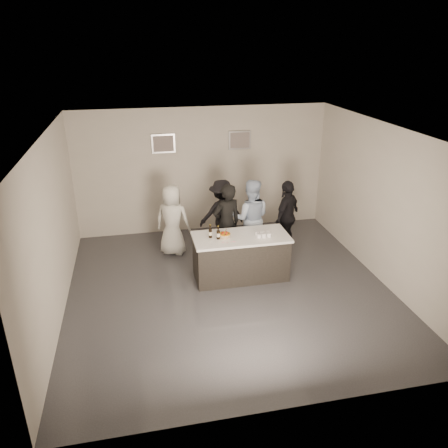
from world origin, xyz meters
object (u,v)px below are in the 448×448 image
Objects in this scene: person_main_blue at (251,218)px; person_guest_back at (222,213)px; beer_bottle_a at (210,231)px; person_main_black at (227,224)px; bar_counter at (241,257)px; person_guest_right at (287,216)px; person_guest_left at (172,220)px; cake at (225,236)px; beer_bottle_b at (218,233)px.

person_main_blue reaches higher than person_guest_back.
person_main_black is at bearing 55.02° from beer_bottle_a.
person_guest_back is (-0.06, 1.53, 0.33)m from bar_counter.
person_main_black is at bearing -34.73° from person_guest_right.
person_main_blue is at bearing -175.64° from person_main_black.
person_guest_left is 0.96× the size of person_guest_right.
bar_counter is 1.07× the size of person_main_black.
person_guest_left is at bearing -53.46° from person_guest_right.
person_guest_back is (-1.34, 0.57, -0.04)m from person_guest_right.
cake reaches higher than bar_counter.
beer_bottle_a reaches higher than cake.
person_guest_left is at bearing 123.10° from cake.
beer_bottle_b is 1.34m from person_main_blue.
person_guest_left is (-0.61, 1.29, -0.24)m from beer_bottle_a.
bar_counter is 0.84m from person_main_black.
beer_bottle_a is 0.17× the size of person_guest_left.
person_guest_back is at bearing -111.25° from person_main_black.
person_main_black reaches higher than beer_bottle_a.
person_guest_back is (0.53, 1.48, -0.25)m from beer_bottle_a.
person_guest_back reaches higher than bar_counter.
person_guest_right reaches higher than person_guest_left.
person_main_blue is at bearing 47.36° from beer_bottle_b.
bar_counter is at bearing 83.60° from person_main_black.
cake is 0.29m from beer_bottle_a.
person_main_blue is 0.79m from person_guest_back.
beer_bottle_a is 1.59m from person_guest_back.
beer_bottle_b is (0.14, -0.10, 0.00)m from beer_bottle_a.
bar_counter is at bearing -7.71° from person_guest_right.
person_guest_left reaches higher than cake.
bar_counter is 1.83m from person_guest_left.
cake is 0.14× the size of person_guest_left.
cake is at bearing 18.77° from beer_bottle_b.
person_main_black is 1.24m from person_guest_left.
person_guest_left is (-0.74, 1.39, -0.24)m from beer_bottle_b.
person_guest_right is (1.28, 0.96, 0.37)m from bar_counter.
beer_bottle_b is 0.15× the size of person_main_black.
person_guest_left reaches higher than beer_bottle_a.
beer_bottle_a is 0.17m from beer_bottle_b.
person_main_black is at bearing 174.77° from person_guest_left.
person_main_blue is (0.45, 0.94, 0.41)m from bar_counter.
beer_bottle_b is 0.17× the size of person_guest_back.
person_main_blue is at bearing -168.72° from person_guest_left.
bar_counter is 0.74m from beer_bottle_b.
person_guest_right reaches higher than person_guest_back.
person_main_blue is at bearing 40.36° from beer_bottle_a.
cake is (-0.32, 0.00, 0.49)m from bar_counter.
beer_bottle_b is 0.84m from person_main_black.
person_guest_right reaches higher than beer_bottle_b.
cake is at bearing -13.73° from person_guest_right.
beer_bottle_a is at bearing -18.79° from person_guest_right.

